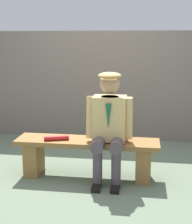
# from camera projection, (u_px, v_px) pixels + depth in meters

# --- Properties ---
(ground_plane) EXTENTS (30.00, 30.00, 0.00)m
(ground_plane) POSITION_uv_depth(u_px,v_px,m) (87.00, 176.00, 4.11)
(ground_plane) COLOR #5E6E58
(bench) EXTENTS (1.74, 0.40, 0.48)m
(bench) POSITION_uv_depth(u_px,v_px,m) (87.00, 152.00, 4.04)
(bench) COLOR brown
(bench) RESTS_ON ground
(seated_man) EXTENTS (0.56, 0.59, 1.30)m
(seated_man) POSITION_uv_depth(u_px,v_px,m) (109.00, 122.00, 3.86)
(seated_man) COLOR tan
(seated_man) RESTS_ON ground
(rolled_magazine) EXTENTS (0.30, 0.15, 0.06)m
(rolled_magazine) POSITION_uv_depth(u_px,v_px,m) (56.00, 138.00, 3.98)
(rolled_magazine) COLOR #B21E1E
(rolled_magazine) RESTS_ON bench
(stadium_wall) EXTENTS (12.00, 0.24, 1.82)m
(stadium_wall) POSITION_uv_depth(u_px,v_px,m) (105.00, 85.00, 5.64)
(stadium_wall) COLOR #6C6159
(stadium_wall) RESTS_ON ground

